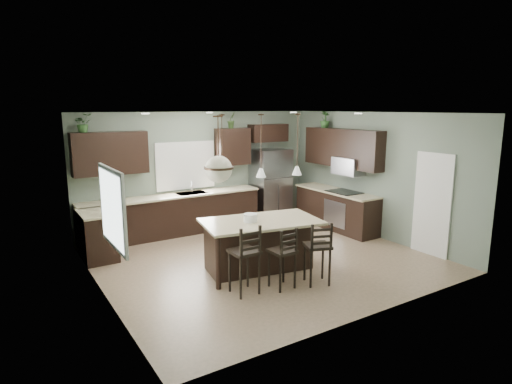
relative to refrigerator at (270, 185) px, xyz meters
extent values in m
plane|color=#9E8466|center=(-1.80, -2.39, -0.93)|extent=(6.00, 6.00, 0.00)
cube|color=white|center=(1.18, -3.94, 0.09)|extent=(0.04, 0.82, 2.04)
cube|color=white|center=(-2.20, 0.35, 0.62)|extent=(1.35, 0.02, 1.00)
cube|color=white|center=(-4.78, -3.19, 0.62)|extent=(0.02, 1.10, 1.00)
cube|color=black|center=(-4.50, -0.69, -0.48)|extent=(0.60, 0.90, 0.90)
cube|color=beige|center=(-4.48, -0.69, -0.01)|extent=(0.66, 0.96, 0.04)
cube|color=black|center=(-2.65, 0.06, -0.48)|extent=(4.20, 0.60, 0.90)
cube|color=beige|center=(-2.65, 0.04, -0.01)|extent=(4.20, 0.66, 0.04)
cube|color=gray|center=(-2.20, 0.04, 0.01)|extent=(0.70, 0.45, 0.01)
cylinder|color=silver|center=(-2.20, 0.01, 0.16)|extent=(0.02, 0.02, 0.28)
cube|color=black|center=(-3.95, 0.19, 1.02)|extent=(1.55, 0.34, 0.90)
cube|color=black|center=(-1.00, 0.19, 1.02)|extent=(0.85, 0.34, 0.90)
cube|color=black|center=(0.05, 0.19, 1.32)|extent=(1.05, 0.34, 0.45)
cube|color=black|center=(0.90, -1.51, -0.48)|extent=(0.60, 2.35, 0.90)
cube|color=beige|center=(0.88, -1.51, -0.01)|extent=(0.66, 2.35, 0.04)
cube|color=black|center=(0.88, -1.79, 0.02)|extent=(0.58, 0.75, 0.02)
cube|color=gray|center=(0.60, -1.79, -0.48)|extent=(0.01, 0.72, 0.60)
cube|color=black|center=(1.03, -1.51, 1.02)|extent=(0.34, 2.35, 0.90)
cube|color=gray|center=(0.98, -1.79, 0.62)|extent=(0.40, 0.75, 0.40)
cube|color=gray|center=(0.00, 0.00, 0.00)|extent=(0.90, 0.74, 1.85)
cube|color=black|center=(-2.14, -2.85, -0.46)|extent=(2.24, 1.52, 0.92)
cylinder|color=silver|center=(-2.33, -2.81, 0.07)|extent=(0.24, 0.24, 0.14)
cube|color=black|center=(-2.90, -3.54, -0.36)|extent=(0.43, 0.43, 1.13)
cube|color=black|center=(-2.27, -3.69, -0.41)|extent=(0.40, 0.40, 1.03)
cube|color=black|center=(-1.68, -3.86, -0.38)|extent=(0.52, 0.52, 1.08)
imported|color=#295023|center=(-4.45, 0.16, 1.67)|extent=(0.39, 0.35, 0.38)
imported|color=#334F22|center=(-1.04, 0.16, 1.67)|extent=(0.27, 0.24, 0.40)
imported|color=#2A5525|center=(1.00, -0.90, 1.68)|extent=(0.26, 0.26, 0.42)
plane|color=slate|center=(-1.80, 0.36, 0.48)|extent=(6.00, 0.00, 6.00)
plane|color=slate|center=(-1.80, -5.14, 0.48)|extent=(6.00, 0.00, 6.00)
plane|color=slate|center=(-4.80, -2.39, 0.48)|extent=(0.00, 5.50, 5.50)
plane|color=slate|center=(1.20, -2.39, 0.48)|extent=(0.00, 5.50, 5.50)
plane|color=white|center=(-1.80, -2.39, 1.87)|extent=(6.00, 6.00, 0.00)
camera|label=1|loc=(-6.13, -9.02, 1.98)|focal=30.00mm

